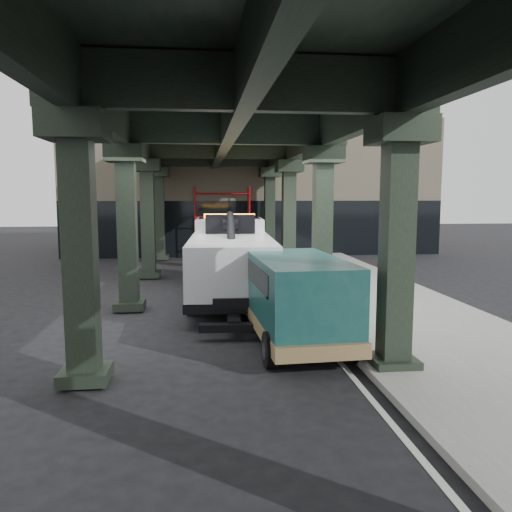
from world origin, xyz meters
TOP-DOWN VIEW (x-y plane):
  - ground at (0.00, 0.00)m, footprint 90.00×90.00m
  - sidewalk at (4.50, 2.00)m, footprint 5.00×40.00m
  - lane_stripe at (1.70, 2.00)m, footprint 0.12×38.00m
  - viaduct at (-0.40, 2.00)m, footprint 7.40×32.00m
  - building at (2.00, 20.00)m, footprint 22.00×10.00m
  - scaffolding at (0.00, 14.64)m, footprint 3.08×0.88m
  - tow_truck at (-0.19, 3.77)m, footprint 3.02×9.16m
  - towed_van at (1.00, -1.82)m, footprint 2.29×5.25m

SIDE VIEW (x-z plane):
  - ground at x=0.00m, z-range 0.00..0.00m
  - lane_stripe at x=1.70m, z-range 0.00..0.01m
  - sidewalk at x=4.50m, z-range 0.00..0.15m
  - towed_van at x=1.00m, z-range 0.08..2.17m
  - tow_truck at x=-0.19m, z-range -0.04..2.93m
  - scaffolding at x=0.00m, z-range 0.11..4.11m
  - building at x=2.00m, z-range 0.00..8.00m
  - viaduct at x=-0.40m, z-range 2.26..8.66m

